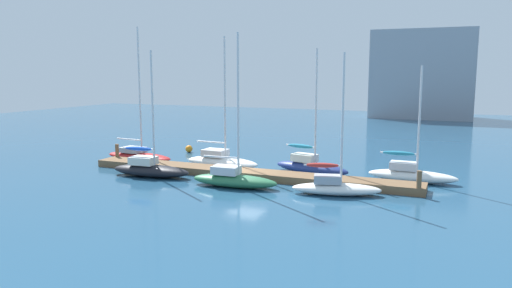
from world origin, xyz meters
name	(u,v)px	position (x,y,z in m)	size (l,w,h in m)	color
ground_plane	(245,177)	(0.00, 0.00, 0.00)	(120.00, 120.00, 0.00)	navy
dock_pier	(245,174)	(0.00, 0.00, 0.25)	(23.34, 1.89, 0.50)	brown
dock_piling_near_end	(117,154)	(-11.27, 0.79, 0.75)	(0.28, 0.28, 1.50)	brown
dock_piling_far_end	(419,184)	(11.27, -0.79, 0.75)	(0.28, 0.28, 1.50)	brown
sailboat_0	(138,154)	(-10.52, 2.44, 0.48)	(6.42, 2.62, 10.54)	#B21E1E
sailboat_1	(150,168)	(-6.03, -2.32, 0.59)	(5.79, 2.10, 8.47)	black
sailboat_2	(221,160)	(-2.96, 2.36, 0.56)	(5.92, 2.19, 9.59)	white
sailboat_3	(233,178)	(0.52, -2.81, 0.56)	(5.61, 1.89, 9.38)	#2D7047
sailboat_4	(310,165)	(3.75, 2.90, 0.60)	(5.85, 2.81, 8.64)	navy
sailboat_5	(335,186)	(6.77, -2.26, 0.54)	(5.34, 2.70, 8.15)	white
sailboat_6	(411,173)	(10.50, 2.93, 0.56)	(5.63, 1.63, 7.47)	white
mooring_buoy_orange	(189,149)	(-8.74, 7.38, 0.32)	(0.63, 0.63, 0.63)	orange
mooring_buoy_yellow	(310,160)	(2.84, 5.95, 0.35)	(0.71, 0.71, 0.71)	yellow
harbor_building_distant	(422,75)	(7.64, 50.18, 6.70)	(15.00, 8.49, 13.41)	#9399A3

